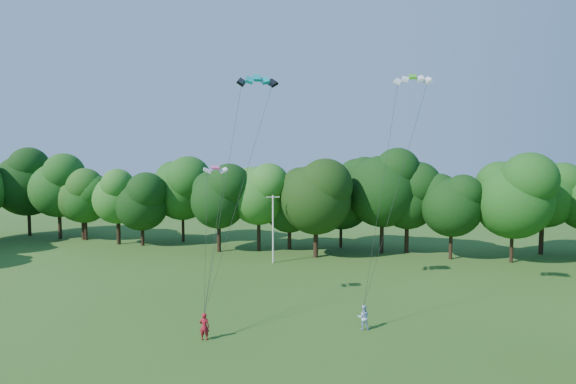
# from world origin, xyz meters

# --- Properties ---
(utility_pole) EXTENTS (1.44, 0.43, 7.30)m
(utility_pole) POSITION_xyz_m (-3.24, 28.61, 3.78)
(utility_pole) COLOR silver
(utility_pole) RESTS_ON ground
(kite_flyer_left) EXTENTS (0.68, 0.50, 1.70)m
(kite_flyer_left) POSITION_xyz_m (-2.95, 7.58, 0.85)
(kite_flyer_left) COLOR maroon
(kite_flyer_left) RESTS_ON ground
(kite_flyer_right) EXTENTS (0.87, 0.72, 1.62)m
(kite_flyer_right) POSITION_xyz_m (6.67, 11.13, 0.81)
(kite_flyer_right) COLOR #A7C5E8
(kite_flyer_right) RESTS_ON ground
(kite_teal) EXTENTS (3.11, 2.15, 0.72)m
(kite_teal) POSITION_xyz_m (-1.44, 14.99, 17.19)
(kite_teal) COLOR #04898A
(kite_teal) RESTS_ON ground
(kite_green) EXTENTS (2.50, 1.19, 0.55)m
(kite_green) POSITION_xyz_m (9.78, 14.59, 16.84)
(kite_green) COLOR green
(kite_green) RESTS_ON ground
(kite_pink) EXTENTS (1.93, 1.49, 0.28)m
(kite_pink) POSITION_xyz_m (-3.93, 12.66, 10.54)
(kite_pink) COLOR #FA4596
(kite_pink) RESTS_ON ground
(tree_back_west) EXTENTS (7.83, 7.83, 11.39)m
(tree_back_west) POSITION_xyz_m (-32.18, 37.62, 7.11)
(tree_back_west) COLOR #392316
(tree_back_west) RESTS_ON ground
(tree_back_center) EXTENTS (8.72, 8.72, 12.68)m
(tree_back_center) POSITION_xyz_m (0.95, 32.18, 7.92)
(tree_back_center) COLOR #312113
(tree_back_center) RESTS_ON ground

